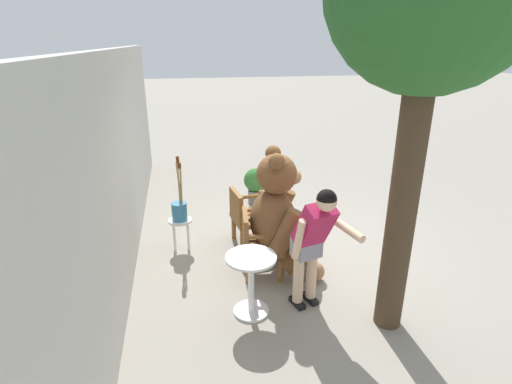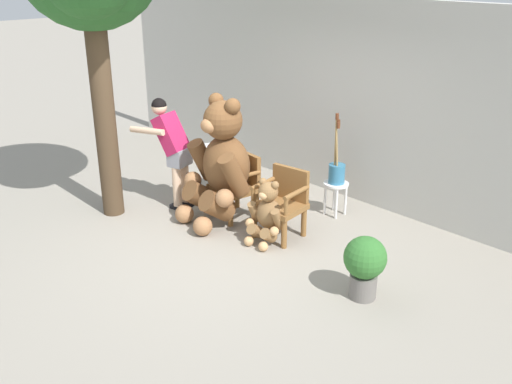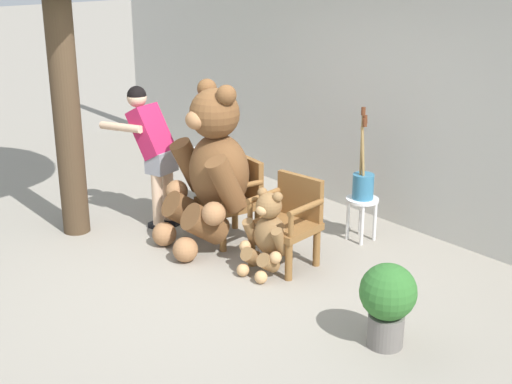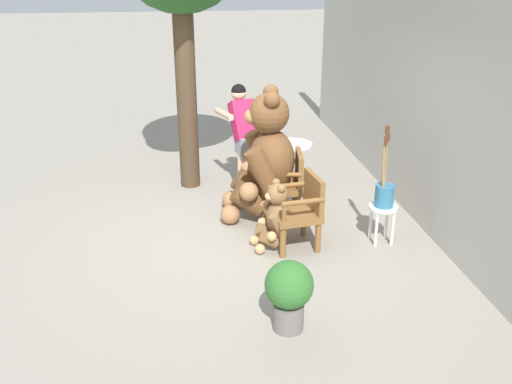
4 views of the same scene
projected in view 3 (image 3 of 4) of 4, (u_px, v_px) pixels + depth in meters
The scene contains 11 objects.
ground_plane at pixel (204, 269), 6.80m from camera, with size 60.00×60.00×0.00m, color gray.
back_wall at pixel (378, 92), 7.80m from camera, with size 10.00×0.16×2.80m, color beige.
wooden_chair_left at pixel (234, 197), 7.38m from camera, with size 0.62×0.59×0.86m.
wooden_chair_right at pixel (289, 219), 6.77m from camera, with size 0.63×0.59×0.86m.
teddy_bear_large at pixel (211, 168), 7.11m from camera, with size 1.03×1.01×1.68m.
teddy_bear_small at pixel (267, 233), 6.61m from camera, with size 0.50×0.49×0.82m.
person_visitor at pixel (152, 145), 7.59m from camera, with size 0.75×0.62×1.52m.
white_stool at pixel (362, 208), 7.37m from camera, with size 0.34×0.34×0.46m.
brush_bucket at pixel (363, 182), 7.27m from camera, with size 0.22×0.22×0.96m.
round_side_table at pixel (207, 175), 8.10m from camera, with size 0.56×0.56×0.72m.
potted_plant at pixel (388, 299), 5.40m from camera, with size 0.44×0.44×0.68m.
Camera 3 is at (5.03, -3.61, 2.96)m, focal length 50.00 mm.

